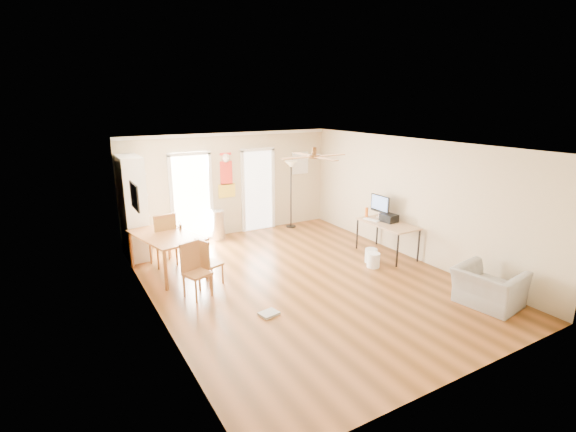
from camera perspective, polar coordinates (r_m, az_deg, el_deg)
floor at (r=8.23m, az=2.12°, el=-8.71°), size 7.00×7.00×0.00m
ceiling at (r=7.55m, az=2.32°, el=9.60°), size 5.50×7.00×0.00m
wall_back at (r=10.83m, az=-7.74°, el=4.29°), size 5.50×0.04×2.60m
wall_front at (r=5.34m, az=22.91°, el=-8.59°), size 5.50×0.04×2.60m
wall_left at (r=6.79m, az=-17.84°, el=-3.04°), size 0.04×7.00×2.60m
wall_right at (r=9.51m, az=16.38°, el=2.25°), size 0.04×7.00×2.60m
crown_molding at (r=7.56m, az=2.31°, el=9.30°), size 5.50×7.00×0.08m
kitchen_doorway at (r=10.53m, az=-12.94°, el=2.32°), size 0.90×0.10×2.10m
bathroom_doorway at (r=11.17m, az=-4.11°, el=3.42°), size 0.80×0.10×2.10m
wall_decal at (r=10.72m, az=-8.36°, el=5.52°), size 0.46×0.03×1.10m
ac_grille at (r=11.66m, az=1.65°, el=7.21°), size 0.50×0.04×0.60m
framed_poster at (r=8.03m, az=-20.12°, el=2.51°), size 0.04×0.66×0.48m
ceiling_fan at (r=7.32m, az=3.57°, el=8.06°), size 1.24×1.24×0.20m
bookshelf at (r=9.73m, az=-20.28°, el=1.11°), size 0.57×1.06×2.24m
dining_table at (r=8.79m, az=-16.04°, el=-4.89°), size 1.31×1.79×0.81m
dining_chair_right_a at (r=9.17m, az=-13.20°, el=-3.52°), size 0.44×0.44×0.90m
dining_chair_right_b at (r=8.04m, az=-10.51°, el=-6.07°), size 0.48×0.48×0.91m
dining_chair_near at (r=7.57m, az=-12.23°, el=-7.29°), size 0.51×0.51×0.97m
dining_chair_far at (r=9.19m, az=-16.66°, el=-3.01°), size 0.53×0.53×1.13m
trash_can at (r=10.60m, az=-9.49°, el=-1.20°), size 0.36×0.36×0.74m
torchiere_lamp at (r=11.36m, az=0.41°, el=2.93°), size 0.34×0.34×1.82m
computer_desk at (r=9.66m, az=13.23°, el=-3.06°), size 0.69×1.39×0.74m
imac at (r=9.84m, az=12.35°, el=1.23°), size 0.23×0.58×0.54m
keyboard at (r=9.70m, az=11.25°, el=-0.52°), size 0.21×0.40×0.01m
printer at (r=9.64m, az=13.53°, el=-0.26°), size 0.32×0.36×0.17m
orange_bottle at (r=9.95m, az=10.60°, el=0.52°), size 0.09×0.09×0.22m
wastebasket_a at (r=8.97m, az=11.51°, el=-5.88°), size 0.29×0.29×0.31m
wastebasket_b at (r=9.22m, az=11.19°, el=-5.27°), size 0.30×0.30×0.30m
floor_cloth at (r=7.01m, az=-2.60°, el=-13.08°), size 0.34×0.28×0.04m
armchair at (r=7.92m, az=25.52°, el=-8.74°), size 1.01×1.12×0.65m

